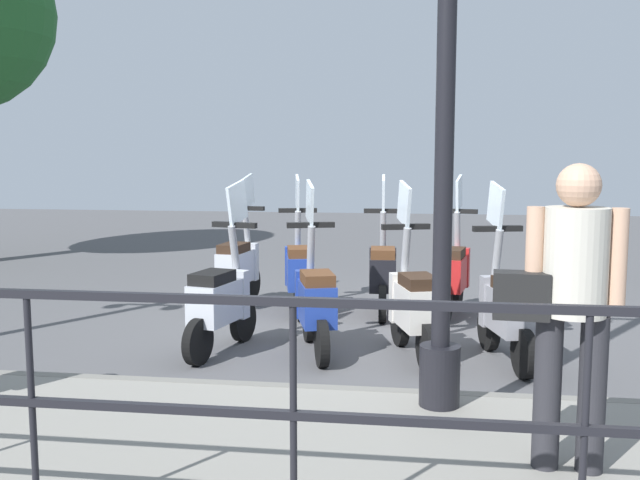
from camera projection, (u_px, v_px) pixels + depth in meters
The scene contains 13 objects.
ground_plane at pixel (367, 332), 7.12m from camera, with size 28.00×28.00×0.00m, color #4C4C4F.
promenade_walkway at pixel (326, 459), 4.02m from camera, with size 2.20×20.00×0.15m.
fence_railing at pixel (293, 377), 2.89m from camera, with size 0.04×16.03×1.07m.
lamp_post_near at pixel (445, 134), 4.44m from camera, with size 0.26×0.90×3.99m.
pedestrian_with_bag at pixel (570, 294), 3.61m from camera, with size 0.35×0.65×1.59m.
scooter_near_0 at pixel (507, 308), 6.02m from camera, with size 1.21×0.51×1.54m.
scooter_near_1 at pixel (413, 304), 6.18m from camera, with size 1.20×0.54×1.54m.
scooter_near_2 at pixel (315, 300), 6.33m from camera, with size 1.20×0.54×1.54m.
scooter_near_3 at pixel (221, 300), 6.35m from camera, with size 1.22×0.51×1.54m.
scooter_far_0 at pixel (453, 272), 7.86m from camera, with size 1.22×0.49×1.54m.
scooter_far_1 at pixel (383, 271), 7.88m from camera, with size 1.23×0.44×1.54m.
scooter_far_2 at pixel (299, 270), 7.95m from camera, with size 1.22×0.50×1.54m.
scooter_far_3 at pixel (239, 266), 8.27m from camera, with size 1.23×0.44×1.54m.
Camera 1 is at (-6.95, -0.49, 1.79)m, focal length 40.00 mm.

